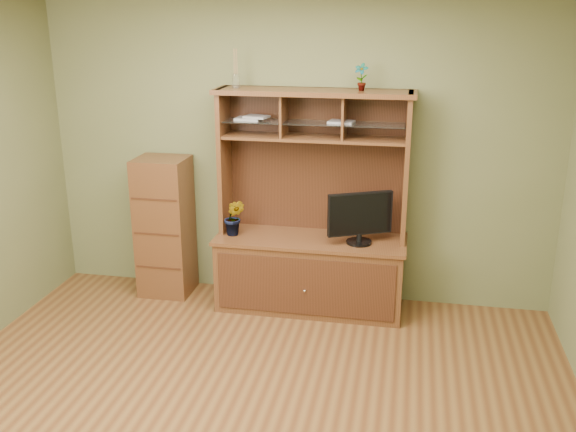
# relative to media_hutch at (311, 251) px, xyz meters

# --- Properties ---
(room) EXTENTS (4.54, 4.04, 2.74)m
(room) POSITION_rel_media_hutch_xyz_m (-0.18, -1.73, 0.83)
(room) COLOR #553118
(room) RESTS_ON ground
(media_hutch) EXTENTS (1.66, 0.61, 1.90)m
(media_hutch) POSITION_rel_media_hutch_xyz_m (0.00, 0.00, 0.00)
(media_hutch) COLOR #4C2C15
(media_hutch) RESTS_ON room
(monitor) EXTENTS (0.52, 0.28, 0.44)m
(monitor) POSITION_rel_media_hutch_xyz_m (0.42, -0.08, 0.36)
(monitor) COLOR black
(monitor) RESTS_ON media_hutch
(orchid_plant) EXTENTS (0.18, 0.14, 0.32)m
(orchid_plant) POSITION_rel_media_hutch_xyz_m (-0.66, -0.08, 0.29)
(orchid_plant) COLOR #23521C
(orchid_plant) RESTS_ON media_hutch
(top_plant) EXTENTS (0.13, 0.11, 0.22)m
(top_plant) POSITION_rel_media_hutch_xyz_m (0.38, 0.08, 1.49)
(top_plant) COLOR #306523
(top_plant) RESTS_ON media_hutch
(reed_diffuser) EXTENTS (0.06, 0.06, 0.32)m
(reed_diffuser) POSITION_rel_media_hutch_xyz_m (-0.66, 0.08, 1.50)
(reed_diffuser) COLOR silver
(reed_diffuser) RESTS_ON media_hutch
(magazines) EXTENTS (1.01, 0.19, 0.04)m
(magazines) POSITION_rel_media_hutch_xyz_m (-0.28, 0.08, 1.13)
(magazines) COLOR #A2A1A6
(magazines) RESTS_ON media_hutch
(side_cabinet) EXTENTS (0.46, 0.42, 1.28)m
(side_cabinet) POSITION_rel_media_hutch_xyz_m (-1.36, 0.05, 0.12)
(side_cabinet) COLOR #4C2C15
(side_cabinet) RESTS_ON room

